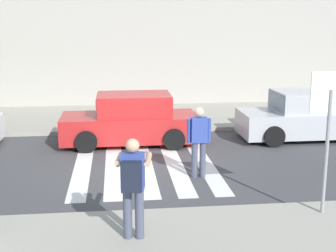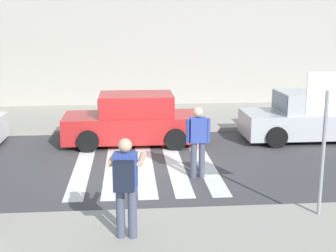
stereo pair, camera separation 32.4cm
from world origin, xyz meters
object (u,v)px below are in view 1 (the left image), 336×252
object	(u,v)px
photographer_with_backpack	(133,180)
parked_car_silver	(306,117)
pedestrian_crossing	(199,138)
stop_sign	(329,111)
parked_car_red	(131,121)

from	to	relation	value
photographer_with_backpack	parked_car_silver	distance (m)	8.87
parked_car_silver	pedestrian_crossing	bearing A→B (deg)	-140.54
stop_sign	parked_car_red	size ratio (longest dim) A/B	0.66
stop_sign	parked_car_silver	bearing A→B (deg)	70.42
pedestrian_crossing	stop_sign	bearing A→B (deg)	-54.57
pedestrian_crossing	parked_car_red	world-z (taller)	pedestrian_crossing
pedestrian_crossing	parked_car_silver	world-z (taller)	pedestrian_crossing
stop_sign	parked_car_silver	world-z (taller)	stop_sign
stop_sign	photographer_with_backpack	world-z (taller)	stop_sign
photographer_with_backpack	pedestrian_crossing	bearing A→B (deg)	63.28
parked_car_silver	photographer_with_backpack	bearing A→B (deg)	-130.58
pedestrian_crossing	parked_car_red	bearing A→B (deg)	114.35
pedestrian_crossing	parked_car_red	size ratio (longest dim) A/B	0.42
pedestrian_crossing	parked_car_silver	distance (m)	5.26
pedestrian_crossing	parked_car_silver	bearing A→B (deg)	39.46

